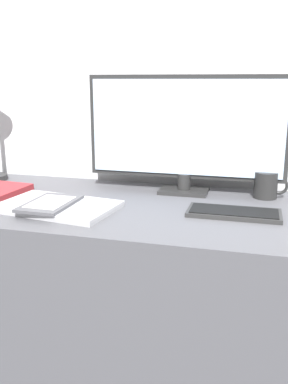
# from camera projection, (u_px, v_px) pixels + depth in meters

# --- Properties ---
(wall_back) EXTENTS (3.60, 0.05, 2.40)m
(wall_back) POSITION_uv_depth(u_px,v_px,m) (168.00, 43.00, 1.50)
(wall_back) COLOR silver
(wall_back) RESTS_ON ground_plane
(desk) EXTENTS (1.57, 0.59, 0.70)m
(desk) POSITION_uv_depth(u_px,v_px,m) (142.00, 309.00, 1.39)
(desk) COLOR #4C4C51
(desk) RESTS_ON ground_plane
(monitor) EXTENTS (0.66, 0.11, 0.39)m
(monitor) POSITION_uv_depth(u_px,v_px,m) (185.00, 131.00, 1.40)
(monitor) COLOR #262626
(monitor) RESTS_ON desk
(keyboard) EXTENTS (0.26, 0.12, 0.01)m
(keyboard) POSITION_uv_depth(u_px,v_px,m) (234.00, 213.00, 1.21)
(keyboard) COLOR #282828
(keyboard) RESTS_ON desk
(laptop) EXTENTS (0.36, 0.26, 0.02)m
(laptop) POSITION_uv_depth(u_px,v_px,m) (58.00, 206.00, 1.26)
(laptop) COLOR #A3A3A8
(laptop) RESTS_ON desk
(ereader) EXTENTS (0.13, 0.20, 0.01)m
(ereader) POSITION_uv_depth(u_px,v_px,m) (50.00, 203.00, 1.24)
(ereader) COLOR #4C4C51
(ereader) RESTS_ON laptop
(coffee_mug) EXTENTS (0.11, 0.07, 0.09)m
(coffee_mug) POSITION_uv_depth(u_px,v_px,m) (267.00, 185.00, 1.37)
(coffee_mug) COLOR black
(coffee_mug) RESTS_ON desk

